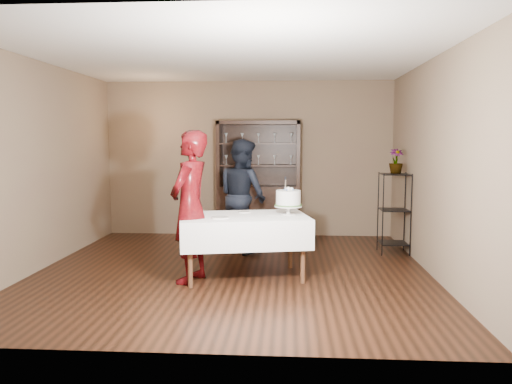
% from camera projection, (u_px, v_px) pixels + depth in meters
% --- Properties ---
extents(floor, '(5.00, 5.00, 0.00)m').
position_uv_depth(floor, '(232.00, 271.00, 6.42)').
color(floor, black).
rests_on(floor, ground).
extents(ceiling, '(5.00, 5.00, 0.00)m').
position_uv_depth(ceiling, '(231.00, 57.00, 6.14)').
color(ceiling, silver).
rests_on(ceiling, back_wall).
extents(back_wall, '(5.00, 0.02, 2.70)m').
position_uv_depth(back_wall, '(248.00, 159.00, 8.76)').
color(back_wall, '#76664C').
rests_on(back_wall, floor).
extents(wall_left, '(0.02, 5.00, 2.70)m').
position_uv_depth(wall_left, '(40.00, 166.00, 6.45)').
color(wall_left, '#76664C').
rests_on(wall_left, floor).
extents(wall_right, '(0.02, 5.00, 2.70)m').
position_uv_depth(wall_right, '(434.00, 167.00, 6.12)').
color(wall_right, '#76664C').
rests_on(wall_right, floor).
extents(china_hutch, '(1.40, 0.48, 2.00)m').
position_uv_depth(china_hutch, '(259.00, 199.00, 8.57)').
color(china_hutch, black).
rests_on(china_hutch, floor).
extents(plant_etagere, '(0.42, 0.42, 1.20)m').
position_uv_depth(plant_etagere, '(394.00, 210.00, 7.39)').
color(plant_etagere, black).
rests_on(plant_etagere, floor).
extents(cake_table, '(1.69, 1.24, 0.77)m').
position_uv_depth(cake_table, '(244.00, 230.00, 6.09)').
color(cake_table, silver).
rests_on(cake_table, floor).
extents(woman, '(0.60, 0.75, 1.80)m').
position_uv_depth(woman, '(190.00, 207.00, 5.89)').
color(woman, '#34040A').
rests_on(woman, floor).
extents(man, '(1.03, 1.04, 1.70)m').
position_uv_depth(man, '(243.00, 196.00, 7.50)').
color(man, black).
rests_on(man, floor).
extents(cake, '(0.40, 0.40, 0.47)m').
position_uv_depth(cake, '(288.00, 199.00, 6.14)').
color(cake, silver).
rests_on(cake, cake_table).
extents(plate_near, '(0.24, 0.24, 0.01)m').
position_uv_depth(plate_near, '(220.00, 218.00, 5.86)').
color(plate_near, silver).
rests_on(plate_near, cake_table).
extents(plate_far, '(0.17, 0.17, 0.01)m').
position_uv_depth(plate_far, '(244.00, 212.00, 6.32)').
color(plate_far, silver).
rests_on(plate_far, cake_table).
extents(potted_plant, '(0.24, 0.24, 0.37)m').
position_uv_depth(potted_plant, '(396.00, 161.00, 7.36)').
color(potted_plant, '#447035').
rests_on(potted_plant, plant_etagere).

